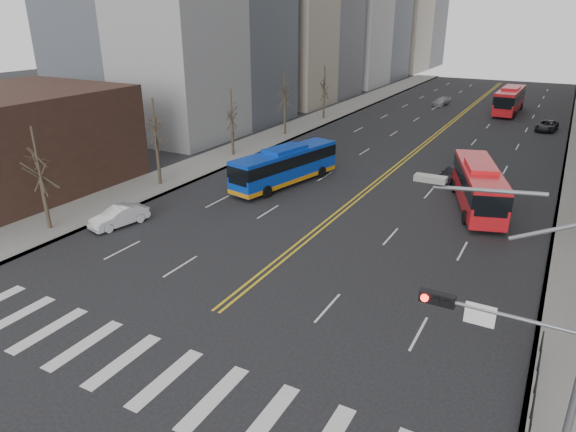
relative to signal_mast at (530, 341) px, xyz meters
The scene contains 15 objects.
ground 14.73m from the signal_mast, behind, with size 220.00×220.00×0.00m, color black.
sidewalk_left 52.80m from the signal_mast, 125.14° to the left, with size 5.00×130.00×0.15m, color gray.
crosswalk 14.73m from the signal_mast, behind, with size 26.70×4.00×0.01m.
centerline 54.98m from the signal_mast, 104.56° to the left, with size 0.55×100.00×0.01m.
storefront 41.01m from the signal_mast, 165.92° to the left, with size 14.00×18.00×8.00m.
signal_mast is the anchor object (origin of this frame).
pedestrian_railing 5.71m from the signal_mast, 82.40° to the left, with size 0.06×6.06×1.02m.
street_trees 38.71m from the signal_mast, 122.76° to the left, with size 35.20×47.20×7.60m.
blue_bus 30.48m from the signal_mast, 132.56° to the left, with size 4.73×11.41×3.27m.
red_bus_near 24.91m from the signal_mast, 101.94° to the left, with size 5.69×11.05×3.44m.
red_bus_far 67.69m from the signal_mast, 96.84° to the left, with size 3.19×11.95×3.75m.
car_white 27.91m from the signal_mast, 161.33° to the left, with size 1.43×4.11×1.36m, color silver.
car_dark_mid 31.45m from the signal_mast, 105.12° to the left, with size 1.60×3.96×1.35m, color black.
car_silver 71.71m from the signal_mast, 104.72° to the left, with size 1.69×4.15×1.20m, color gray.
car_dark_far 56.78m from the signal_mast, 92.30° to the left, with size 2.12×4.59×1.28m, color black.
Camera 1 is at (13.56, -12.38, 13.78)m, focal length 32.00 mm.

